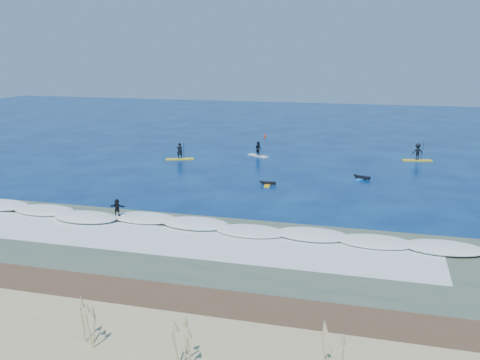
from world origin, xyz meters
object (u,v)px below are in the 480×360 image
(sup_paddler_left, at_px, (180,153))
(sup_paddler_right, at_px, (418,153))
(prone_paddler_near, at_px, (268,184))
(wave_surfer, at_px, (117,209))
(marker_buoy, at_px, (265,136))
(sup_paddler_center, at_px, (258,150))
(prone_paddler_far, at_px, (362,178))

(sup_paddler_left, distance_m, sup_paddler_right, 25.98)
(prone_paddler_near, height_order, wave_surfer, wave_surfer)
(marker_buoy, bearing_deg, sup_paddler_left, -109.33)
(sup_paddler_left, height_order, sup_paddler_right, sup_paddler_right)
(wave_surfer, bearing_deg, prone_paddler_near, 50.00)
(wave_surfer, bearing_deg, sup_paddler_center, 73.73)
(prone_paddler_far, distance_m, wave_surfer, 23.49)
(prone_paddler_near, xyz_separation_m, wave_surfer, (-8.22, -12.51, 0.64))
(sup_paddler_center, relative_size, prone_paddler_near, 1.43)
(sup_paddler_right, distance_m, wave_surfer, 34.88)
(sup_paddler_center, relative_size, sup_paddler_right, 0.83)
(wave_surfer, bearing_deg, marker_buoy, 79.98)
(sup_paddler_center, height_order, marker_buoy, sup_paddler_center)
(sup_paddler_center, bearing_deg, sup_paddler_left, -119.90)
(sup_paddler_center, xyz_separation_m, marker_buoy, (-2.07, 12.56, -0.44))
(sup_paddler_right, distance_m, prone_paddler_far, 11.73)
(prone_paddler_far, xyz_separation_m, wave_surfer, (-16.22, -16.98, 0.63))
(prone_paddler_near, xyz_separation_m, prone_paddler_far, (8.00, 4.47, 0.01))
(sup_paddler_left, xyz_separation_m, wave_surfer, (3.64, -21.22, 0.10))
(sup_paddler_right, bearing_deg, marker_buoy, 139.97)
(prone_paddler_near, xyz_separation_m, marker_buoy, (-6.02, 25.38, 0.15))
(sup_paddler_right, bearing_deg, sup_paddler_center, 175.17)
(sup_paddler_center, xyz_separation_m, prone_paddler_near, (3.95, -12.82, -0.59))
(sup_paddler_center, xyz_separation_m, prone_paddler_far, (11.95, -8.35, -0.58))
(sup_paddler_center, height_order, wave_surfer, sup_paddler_center)
(prone_paddler_far, relative_size, marker_buoy, 3.22)
(prone_paddler_near, bearing_deg, sup_paddler_left, 47.78)
(sup_paddler_right, relative_size, wave_surfer, 1.70)
(sup_paddler_left, relative_size, sup_paddler_right, 0.96)
(prone_paddler_far, bearing_deg, sup_paddler_right, -5.77)
(sup_paddler_right, height_order, marker_buoy, sup_paddler_right)
(sup_paddler_left, relative_size, marker_buoy, 4.80)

